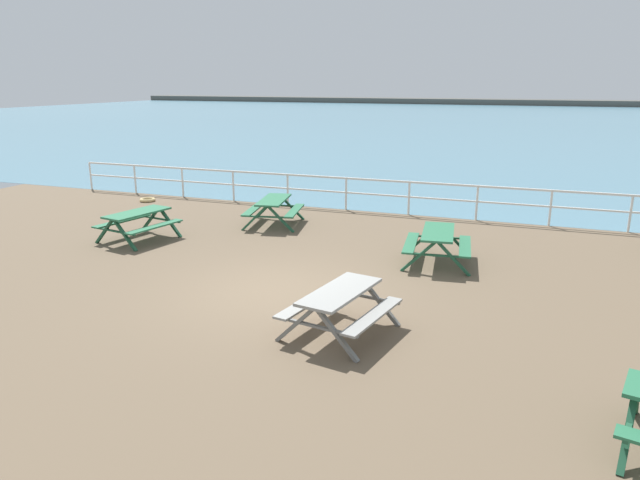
{
  "coord_description": "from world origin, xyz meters",
  "views": [
    {
      "loc": [
        4.7,
        -10.09,
        4.16
      ],
      "look_at": [
        0.47,
        1.24,
        0.8
      ],
      "focal_mm": 32.52,
      "sensor_mm": 36.0,
      "label": 1
    }
  ],
  "objects_px": {
    "picnic_table_seaward": "(274,205)",
    "picnic_table_near_right": "(138,219)",
    "picnic_table_far_left": "(340,301)",
    "picnic_table_corner": "(438,239)"
  },
  "relations": [
    {
      "from": "picnic_table_far_left",
      "to": "picnic_table_corner",
      "type": "xyz_separation_m",
      "value": [
        0.89,
        4.49,
        0.0
      ]
    },
    {
      "from": "picnic_table_seaward",
      "to": "picnic_table_near_right",
      "type": "bearing_deg",
      "value": 124.82
    },
    {
      "from": "picnic_table_seaward",
      "to": "picnic_table_corner",
      "type": "bearing_deg",
      "value": -123.16
    },
    {
      "from": "picnic_table_far_left",
      "to": "picnic_table_corner",
      "type": "distance_m",
      "value": 4.58
    },
    {
      "from": "picnic_table_near_right",
      "to": "picnic_table_corner",
      "type": "height_order",
      "value": "same"
    },
    {
      "from": "picnic_table_seaward",
      "to": "picnic_table_corner",
      "type": "height_order",
      "value": "same"
    },
    {
      "from": "picnic_table_far_left",
      "to": "picnic_table_seaward",
      "type": "distance_m",
      "value": 7.79
    },
    {
      "from": "picnic_table_corner",
      "to": "picnic_table_far_left",
      "type": "bearing_deg",
      "value": 161.94
    },
    {
      "from": "picnic_table_near_right",
      "to": "picnic_table_far_left",
      "type": "bearing_deg",
      "value": -107.36
    },
    {
      "from": "picnic_table_far_left",
      "to": "picnic_table_seaward",
      "type": "relative_size",
      "value": 0.99
    }
  ]
}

